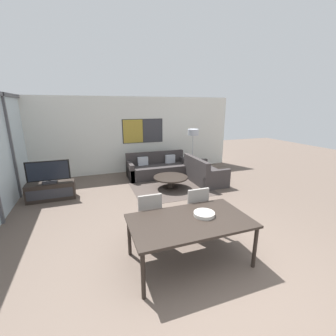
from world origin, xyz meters
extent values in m
plane|color=brown|center=(0.00, 0.00, 0.00)|extent=(24.00, 24.00, 0.00)
cube|color=silver|center=(0.00, 6.15, 1.40)|extent=(8.05, 0.06, 2.80)
cube|color=#2D2D33|center=(0.42, 6.11, 1.55)|extent=(1.56, 0.01, 0.90)
cube|color=#B29333|center=(0.04, 6.10, 1.55)|extent=(0.74, 0.02, 0.86)
cube|color=#38383D|center=(0.79, 6.10, 1.55)|extent=(0.74, 0.02, 0.86)
cube|color=#515156|center=(-3.50, 4.61, 1.40)|extent=(0.07, 0.08, 2.80)
cube|color=#473D38|center=(0.70, 3.87, 0.00)|extent=(2.33, 2.05, 0.01)
cube|color=black|center=(-2.65, 4.14, 0.24)|extent=(1.20, 0.42, 0.48)
cube|color=#2D2D33|center=(-2.65, 3.92, 0.24)|extent=(1.11, 0.01, 0.26)
cube|color=#2D2D33|center=(-2.65, 4.14, 0.50)|extent=(0.36, 0.20, 0.05)
cube|color=#2D2D33|center=(-2.65, 4.14, 0.57)|extent=(0.06, 0.03, 0.08)
cube|color=black|center=(-2.65, 4.14, 0.81)|extent=(1.06, 0.04, 0.54)
cube|color=black|center=(-2.65, 4.12, 0.81)|extent=(0.98, 0.01, 0.48)
cube|color=#383333|center=(0.70, 5.13, 0.21)|extent=(2.16, 0.87, 0.42)
cube|color=#383333|center=(0.70, 5.48, 0.42)|extent=(2.16, 0.16, 0.85)
cube|color=#383333|center=(-0.31, 5.13, 0.30)|extent=(0.14, 0.87, 0.60)
cube|color=#383333|center=(1.72, 5.13, 0.30)|extent=(0.14, 0.87, 0.60)
cube|color=#B2B7C1|center=(0.19, 5.30, 0.57)|extent=(0.36, 0.12, 0.30)
cube|color=#B2B7C1|center=(1.22, 5.30, 0.57)|extent=(0.36, 0.12, 0.30)
cube|color=#383333|center=(2.00, 4.03, 0.21)|extent=(0.87, 1.58, 0.42)
cube|color=#383333|center=(1.65, 4.03, 0.42)|extent=(0.16, 1.58, 0.85)
cube|color=#383333|center=(2.00, 3.31, 0.30)|extent=(0.87, 0.14, 0.60)
cube|color=#383333|center=(2.00, 4.75, 0.30)|extent=(0.87, 0.14, 0.60)
cube|color=#B2B7C1|center=(1.83, 3.67, 0.57)|extent=(0.12, 0.36, 0.30)
cylinder|color=black|center=(0.70, 3.87, 0.01)|extent=(0.47, 0.47, 0.03)
cylinder|color=black|center=(0.70, 3.87, 0.16)|extent=(0.19, 0.19, 0.33)
cylinder|color=black|center=(0.70, 3.87, 0.35)|extent=(1.05, 1.05, 0.04)
cube|color=black|center=(-0.21, 0.58, 0.72)|extent=(1.89, 1.09, 0.04)
cylinder|color=black|center=(-1.09, 0.10, 0.35)|extent=(0.06, 0.06, 0.70)
cylinder|color=black|center=(0.68, 0.10, 0.35)|extent=(0.06, 0.06, 0.70)
cylinder|color=black|center=(-1.09, 1.07, 0.35)|extent=(0.06, 0.06, 0.70)
cylinder|color=black|center=(0.68, 1.07, 0.35)|extent=(0.06, 0.06, 0.70)
cube|color=gray|center=(-0.67, 1.44, 0.42)|extent=(0.46, 0.46, 0.06)
cube|color=gray|center=(-0.67, 1.24, 0.71)|extent=(0.42, 0.05, 0.52)
cylinder|color=black|center=(-0.87, 1.24, 0.20)|extent=(0.04, 0.04, 0.39)
cylinder|color=black|center=(-0.47, 1.24, 0.20)|extent=(0.04, 0.04, 0.39)
cylinder|color=black|center=(-0.87, 1.64, 0.20)|extent=(0.04, 0.04, 0.39)
cylinder|color=black|center=(-0.47, 1.64, 0.20)|extent=(0.04, 0.04, 0.39)
cube|color=gray|center=(0.26, 1.41, 0.42)|extent=(0.46, 0.46, 0.06)
cube|color=gray|center=(0.26, 1.21, 0.71)|extent=(0.42, 0.05, 0.52)
cylinder|color=black|center=(0.06, 1.21, 0.20)|extent=(0.04, 0.04, 0.39)
cylinder|color=black|center=(0.46, 1.21, 0.20)|extent=(0.04, 0.04, 0.39)
cylinder|color=black|center=(0.06, 1.61, 0.20)|extent=(0.04, 0.04, 0.39)
cylinder|color=black|center=(0.46, 1.61, 0.20)|extent=(0.04, 0.04, 0.39)
cylinder|color=#B7B2A8|center=(0.07, 0.63, 0.77)|extent=(0.34, 0.34, 0.06)
torus|color=#B7B2A8|center=(0.07, 0.63, 0.79)|extent=(0.34, 0.34, 0.02)
cylinder|color=#2D2D33|center=(2.07, 5.17, 0.01)|extent=(0.28, 0.28, 0.02)
cylinder|color=#B7B7BC|center=(2.07, 5.17, 0.73)|extent=(0.03, 0.03, 1.41)
cylinder|color=#B2B7C1|center=(2.07, 5.17, 1.54)|extent=(0.40, 0.40, 0.22)
camera|label=1|loc=(-1.61, -2.28, 2.46)|focal=24.00mm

